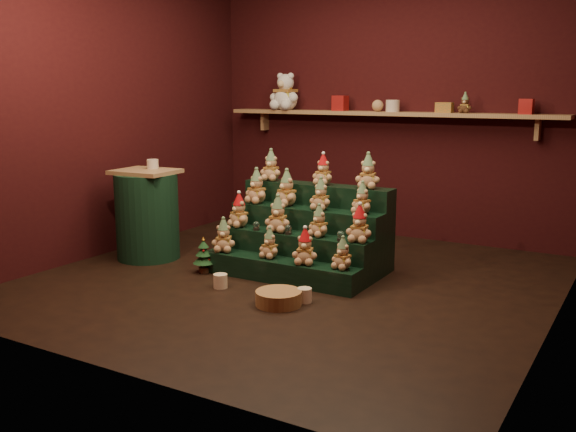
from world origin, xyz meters
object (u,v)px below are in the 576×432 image
Objects in this scene: snow_globe_c at (341,236)px; wicker_basket at (279,298)px; mini_christmas_tree at (204,255)px; snow_globe_b at (288,229)px; snow_globe_a at (256,226)px; white_bear at (286,87)px; riser_tier_front at (279,270)px; side_table at (147,215)px; mug_right at (305,295)px; brown_bear at (465,103)px; mug_left at (220,281)px.

wicker_basket is (-0.17, -0.67, -0.35)m from snow_globe_c.
snow_globe_b is at bearing 22.03° from mini_christmas_tree.
snow_globe_c is at bearing 0.00° from snow_globe_b.
white_bear is at bearing 113.06° from snow_globe_a.
side_table is at bearing 179.37° from riser_tier_front.
mug_right is (0.45, -0.52, -0.35)m from snow_globe_b.
white_bear is (-0.38, 2.02, 1.42)m from mini_christmas_tree.
snow_globe_c is at bearing 86.06° from mug_right.
brown_bear is (2.36, 1.89, 1.01)m from side_table.
white_bear is at bearing 75.51° from side_table.
snow_globe_a is 0.72× the size of mug_right.
mini_christmas_tree is (-0.69, -0.11, 0.06)m from riser_tier_front.
mug_right is (0.44, -0.36, -0.04)m from riser_tier_front.
side_table is (-1.91, -0.14, 0.01)m from snow_globe_c.
snow_globe_b reaches higher than mini_christmas_tree.
mug_left is at bearing -66.88° from white_bear.
mini_christmas_tree is at bearing 143.60° from mug_left.
riser_tier_front is 0.50m from mug_left.
side_table is at bearing -174.22° from snow_globe_b.
brown_bear reaches higher than mug_left.
snow_globe_b is at bearing 93.37° from riser_tier_front.
snow_globe_c is at bearing 35.44° from mug_left.
mini_christmas_tree is 2.88m from brown_bear.
wicker_basket is (1.74, -0.53, -0.36)m from side_table.
snow_globe_c is 0.10× the size of side_table.
snow_globe_c reaches higher than mug_right.
riser_tier_front is at bearing -161.33° from snow_globe_c.
mug_left is 0.59× the size of brown_bear.
brown_bear is (0.62, 2.42, 1.36)m from wicker_basket.
snow_globe_c is 0.75× the size of mug_left.
mug_left is at bearing -127.80° from riser_tier_front.
snow_globe_b is 0.24× the size of wicker_basket.
mini_christmas_tree is at bearing -170.56° from riser_tier_front.
mug_right is 0.21× the size of white_bear.
snow_globe_b is 0.77m from mug_right.
wicker_basket is at bearing -106.24° from brown_bear.
snow_globe_a is 2.23m from white_bear.
snow_globe_c is (0.47, 0.16, 0.31)m from riser_tier_front.
riser_tier_front is 0.59m from snow_globe_c.
snow_globe_c is (0.48, 0.00, 0.00)m from snow_globe_b.
snow_globe_a is at bearing 133.13° from wicker_basket.
snow_globe_b is 0.82m from wicker_basket.
riser_tier_front is 17.97× the size of snow_globe_a.
mini_christmas_tree is at bearing -130.43° from brown_bear.
mug_right is (0.76, -0.52, -0.35)m from snow_globe_a.
wicker_basket is (-0.13, -0.15, -0.00)m from mug_right.
side_table is at bearing 168.55° from mug_right.
snow_globe_b is 1.43m from side_table.
riser_tier_front is at bearing 52.20° from mug_left.
mini_christmas_tree reaches higher than mug_right.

